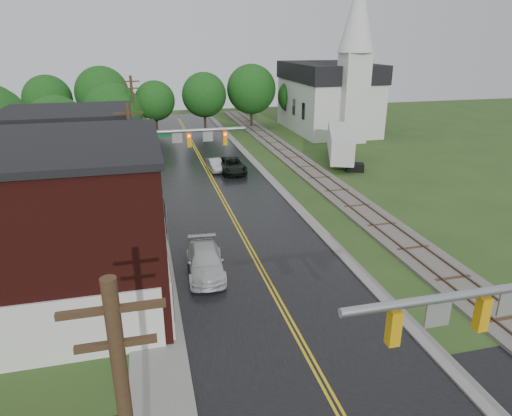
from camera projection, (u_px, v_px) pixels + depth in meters
name	position (u px, v px, depth m)	size (l,w,h in m)	color
main_road	(220.00, 194.00, 39.45)	(10.00, 90.00, 0.02)	black
curb_right	(265.00, 174.00, 45.22)	(0.80, 70.00, 0.12)	gray
sidewalk_left	(148.00, 222.00, 33.50)	(2.40, 50.00, 0.12)	gray
brick_building	(11.00, 231.00, 21.53)	(14.30, 10.30, 8.30)	#40110D
yellow_house	(75.00, 181.00, 32.20)	(8.00, 7.00, 6.40)	tan
darkred_building	(100.00, 162.00, 40.95)	(7.00, 6.00, 4.40)	#3F0F0C
church	(331.00, 90.00, 63.51)	(10.40, 18.40, 20.00)	silver
railroad	(309.00, 170.00, 46.23)	(3.20, 80.00, 0.30)	#59544C
traffic_signal_near	(501.00, 326.00, 13.06)	(7.34, 0.30, 7.20)	gray
traffic_signal_far	(179.00, 147.00, 34.19)	(7.34, 0.43, 7.20)	gray
utility_pole_b	(134.00, 171.00, 28.98)	(1.80, 0.28, 9.00)	#382616
utility_pole_c	(134.00, 117.00, 48.97)	(1.80, 0.28, 9.00)	#382616
tree_left_c	(59.00, 129.00, 43.72)	(6.00, 6.00, 7.65)	black
tree_left_e	(115.00, 114.00, 50.20)	(6.40, 6.40, 8.16)	black
suv_dark	(232.00, 165.00, 45.60)	(2.34, 5.08, 1.41)	black
sedan_silver	(215.00, 165.00, 46.21)	(1.25, 3.59, 1.18)	#A7A7AC
pickup_white	(205.00, 262.00, 25.99)	(2.02, 4.97, 1.44)	silver
semi_trailer	(340.00, 143.00, 48.99)	(5.88, 10.72, 3.45)	black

